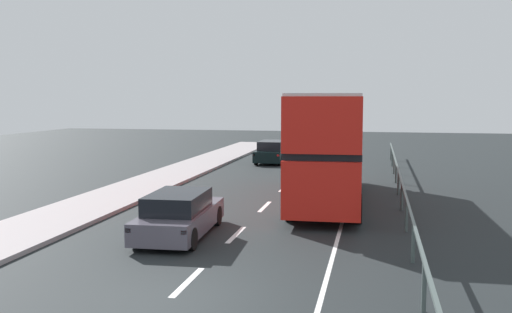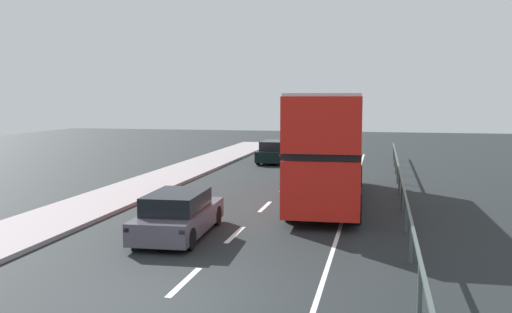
# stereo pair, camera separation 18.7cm
# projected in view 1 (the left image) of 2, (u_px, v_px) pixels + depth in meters

# --- Properties ---
(ground_plane) EXTENTS (73.76, 120.00, 0.10)m
(ground_plane) POSITION_uv_depth(u_px,v_px,m) (171.00, 300.00, 12.20)
(ground_plane) COLOR black
(lane_paint_markings) EXTENTS (3.27, 46.00, 0.01)m
(lane_paint_markings) POSITION_uv_depth(u_px,v_px,m) (308.00, 218.00, 20.22)
(lane_paint_markings) COLOR silver
(lane_paint_markings) RESTS_ON ground
(bridge_side_railing) EXTENTS (0.10, 42.00, 1.05)m
(bridge_side_railing) POSITION_uv_depth(u_px,v_px,m) (404.00, 196.00, 19.81)
(bridge_side_railing) COLOR #455250
(bridge_side_railing) RESTS_ON ground
(double_decker_bus_red) EXTENTS (2.89, 11.20, 4.38)m
(double_decker_bus_red) POSITION_uv_depth(u_px,v_px,m) (330.00, 144.00, 23.27)
(double_decker_bus_red) COLOR red
(double_decker_bus_red) RESTS_ON ground
(hatchback_car_near) EXTENTS (1.99, 4.67, 1.38)m
(hatchback_car_near) POSITION_uv_depth(u_px,v_px,m) (179.00, 215.00, 17.54)
(hatchback_car_near) COLOR #4D4955
(hatchback_car_near) RESTS_ON ground
(sedan_car_ahead) EXTENTS (1.80, 4.32, 1.43)m
(sedan_car_ahead) POSITION_uv_depth(u_px,v_px,m) (272.00, 152.00, 37.20)
(sedan_car_ahead) COLOR black
(sedan_car_ahead) RESTS_ON ground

